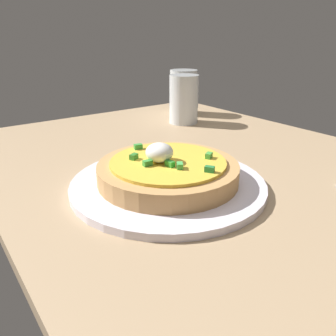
{
  "coord_description": "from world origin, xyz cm",
  "views": [
    {
      "loc": [
        33.94,
        -38.17,
        23.74
      ],
      "look_at": [
        -2.75,
        -11.17,
        5.2
      ],
      "focal_mm": 35.85,
      "sensor_mm": 36.0,
      "label": 1
    }
  ],
  "objects": [
    {
      "name": "dining_table",
      "position": [
        0.0,
        0.0,
        1.05
      ],
      "size": [
        107.85,
        68.59,
        2.09
      ],
      "primitive_type": "cube",
      "color": "tan",
      "rests_on": "ground"
    },
    {
      "name": "plate",
      "position": [
        -2.75,
        -11.17,
        2.64
      ],
      "size": [
        28.85,
        28.85,
        1.1
      ],
      "primitive_type": "cylinder",
      "color": "white",
      "rests_on": "dining_table"
    },
    {
      "name": "pizza",
      "position": [
        -2.76,
        -11.22,
        4.83
      ],
      "size": [
        20.74,
        20.74,
        5.95
      ],
      "color": "tan",
      "rests_on": "plate"
    },
    {
      "name": "cup_near",
      "position": [
        -39.89,
        21.51,
        7.57
      ],
      "size": [
        7.6,
        7.6,
        12.0
      ],
      "color": "silver",
      "rests_on": "dining_table"
    },
    {
      "name": "cup_far",
      "position": [
        -31.56,
        14.94,
        7.68
      ],
      "size": [
        7.26,
        7.26,
        11.91
      ],
      "color": "silver",
      "rests_on": "dining_table"
    }
  ]
}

